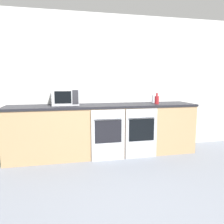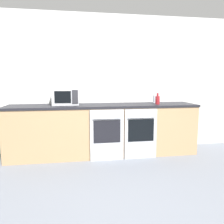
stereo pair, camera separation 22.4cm
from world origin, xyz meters
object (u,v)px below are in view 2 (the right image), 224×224
(microwave, at_px, (66,96))
(bottle_red, at_px, (157,100))
(bottle_clear, at_px, (155,99))
(oven_right, at_px, (141,134))
(oven_left, at_px, (107,135))

(microwave, xyz_separation_m, bottle_red, (1.65, -0.19, -0.07))
(bottle_clear, bearing_deg, bottle_red, -98.89)
(oven_right, height_order, bottle_red, bottle_red)
(oven_left, bearing_deg, oven_right, 0.00)
(bottle_clear, distance_m, bottle_red, 0.24)
(microwave, bearing_deg, oven_right, -18.43)
(oven_right, xyz_separation_m, bottle_red, (0.38, 0.24, 0.56))
(microwave, relative_size, bottle_red, 2.26)
(microwave, bearing_deg, bottle_clear, 1.62)
(oven_right, bearing_deg, microwave, 161.57)
(oven_left, relative_size, microwave, 1.91)
(oven_right, distance_m, bottle_red, 0.72)
(oven_right, bearing_deg, bottle_clear, 48.71)
(microwave, distance_m, bottle_red, 1.67)
(oven_right, distance_m, bottle_clear, 0.84)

